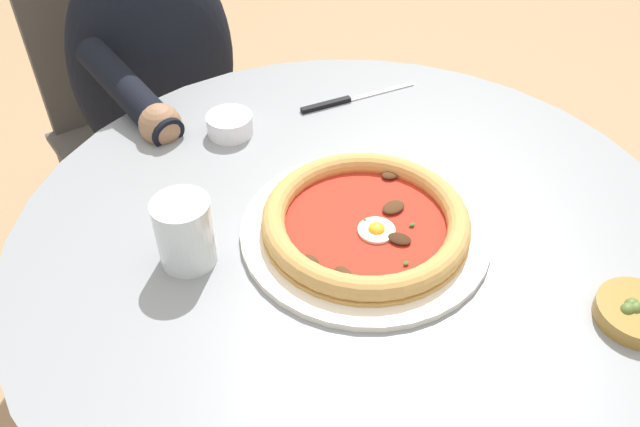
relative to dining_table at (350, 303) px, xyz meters
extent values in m
cylinder|color=gray|center=(0.00, 0.00, 0.15)|extent=(0.95, 0.95, 0.04)
cylinder|color=gray|center=(0.00, 0.00, -0.22)|extent=(0.11, 0.11, 0.69)
cylinder|color=white|center=(0.00, 0.02, 0.17)|extent=(0.34, 0.34, 0.01)
cylinder|color=tan|center=(0.00, 0.02, 0.18)|extent=(0.28, 0.28, 0.01)
torus|color=tan|center=(0.00, 0.02, 0.19)|extent=(0.28, 0.28, 0.03)
cylinder|color=red|center=(0.00, 0.02, 0.18)|extent=(0.26, 0.26, 0.00)
cylinder|color=white|center=(0.00, 0.04, 0.19)|extent=(0.05, 0.05, 0.00)
ellipsoid|color=yellow|center=(0.00, 0.04, 0.19)|extent=(0.02, 0.02, 0.02)
ellipsoid|color=#3D2314|center=(-0.01, 0.08, 0.19)|extent=(0.03, 0.04, 0.01)
ellipsoid|color=#4C2D19|center=(-0.09, -0.03, 0.19)|extent=(0.03, 0.03, 0.01)
ellipsoid|color=#4C2D19|center=(-0.05, 0.03, 0.19)|extent=(0.03, 0.02, 0.01)
ellipsoid|color=#4C2D19|center=(0.11, 0.04, 0.19)|extent=(0.02, 0.03, 0.01)
ellipsoid|color=#4C2D19|center=(0.09, 0.08, 0.19)|extent=(0.02, 0.03, 0.01)
ellipsoid|color=#2D6B28|center=(0.01, 0.11, 0.19)|extent=(0.01, 0.01, 0.00)
ellipsoid|color=#2D6B28|center=(0.00, 0.02, 0.19)|extent=(0.01, 0.01, 0.00)
ellipsoid|color=#2D6B28|center=(-0.04, 0.07, 0.19)|extent=(0.01, 0.01, 0.00)
cylinder|color=silver|center=(0.21, -0.08, 0.21)|extent=(0.07, 0.07, 0.10)
cylinder|color=silver|center=(0.21, -0.08, 0.19)|extent=(0.07, 0.07, 0.05)
cube|color=silver|center=(-0.27, -0.23, 0.17)|extent=(0.13, 0.04, 0.00)
cube|color=black|center=(-0.16, -0.26, 0.17)|extent=(0.09, 0.03, 0.01)
cylinder|color=white|center=(0.01, -0.30, 0.18)|extent=(0.07, 0.07, 0.03)
cylinder|color=olive|center=(0.01, -0.30, 0.19)|extent=(0.06, 0.06, 0.01)
cylinder|color=olive|center=(-0.15, 0.33, 0.18)|extent=(0.10, 0.10, 0.02)
ellipsoid|color=#516B2D|center=(-0.14, 0.33, 0.19)|extent=(0.02, 0.02, 0.02)
ellipsoid|color=#516B2D|center=(-0.15, 0.33, 0.19)|extent=(0.02, 0.02, 0.02)
ellipsoid|color=#516B2D|center=(-0.15, 0.33, 0.19)|extent=(0.02, 0.02, 0.02)
cube|color=#282833|center=(-0.03, -0.66, -0.36)|extent=(0.35, 0.30, 0.45)
ellipsoid|color=black|center=(-0.03, -0.66, 0.12)|extent=(0.36, 0.24, 0.51)
cylinder|color=black|center=(0.11, -0.46, 0.20)|extent=(0.07, 0.27, 0.10)
sphere|color=#936B4C|center=(0.10, -0.36, 0.19)|extent=(0.07, 0.07, 0.07)
cube|color=#504A45|center=(-0.03, -0.71, -0.13)|extent=(0.44, 0.44, 0.02)
cube|color=#504A45|center=(-0.04, -0.92, 0.09)|extent=(0.38, 0.04, 0.41)
cylinder|color=#4C4742|center=(0.17, -0.53, -0.36)|extent=(0.02, 0.02, 0.45)
cylinder|color=#4C4742|center=(-0.22, -0.51, -0.36)|extent=(0.02, 0.02, 0.45)
cylinder|color=#4C4742|center=(0.15, -0.91, -0.36)|extent=(0.02, 0.02, 0.45)
cylinder|color=#4C4742|center=(-0.23, -0.90, -0.36)|extent=(0.02, 0.02, 0.45)
camera|label=1|loc=(0.44, 0.48, 0.77)|focal=35.95mm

